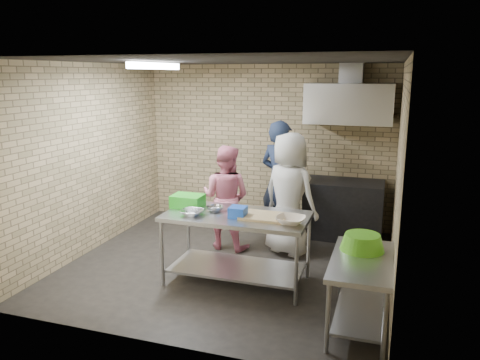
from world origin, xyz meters
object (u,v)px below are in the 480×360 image
Objects in this scene: prep_table at (237,248)px; green_crate at (188,201)px; bottle_green at (380,109)px; woman_pink at (226,197)px; woman_white at (289,194)px; bottle_red at (353,108)px; blue_tub at (238,212)px; man_navy at (280,181)px; side_counter at (360,294)px; stove at (343,209)px; green_basin at (362,242)px.

prep_table is 0.88m from green_crate.
woman_pink is (-2.06, -1.26, -1.24)m from bottle_green.
green_crate is 0.22× the size of woman_white.
prep_table is 3.05m from bottle_red.
man_navy reaches higher than blue_tub.
green_crate is (-2.23, 0.77, 0.58)m from side_counter.
side_counter is 1.00× the size of stove.
green_crate is 0.21× the size of man_navy.
man_navy is at bearing 121.05° from side_counter.
green_crate is at bearing -131.97° from stove.
bottle_green is (1.53, 2.34, 1.58)m from prep_table.
woman_white is at bearing 125.56° from green_basin.
green_crate reaches higher than stove.
man_navy is at bearing -154.74° from stove.
green_crate reaches higher than side_counter.
man_navy reaches higher than green_crate.
blue_tub is at bearing -115.12° from stove.
prep_table is 1.30m from woman_white.
green_basin is at bearing -14.79° from prep_table.
green_basin is at bearing -13.21° from green_crate.
green_crate is 0.99m from woman_pink.
man_navy reaches higher than woman_white.
man_navy is (-1.37, 2.06, 0.10)m from green_basin.
bottle_green is at bearing 0.00° from bottle_red.
stove is 0.68× the size of woman_white.
woman_white is (-1.13, -1.19, -1.14)m from bottle_green.
woman_pink is (-1.66, -1.26, -1.26)m from bottle_red.
bottle_red reaches higher than side_counter.
stove is 6.67× the size of bottle_red.
green_basin is 0.26× the size of woman_white.
blue_tub is at bearing 168.44° from green_basin.
woman_pink is at bearing 116.05° from blue_tub.
woman_white reaches higher than stove.
woman_white is at bearing 74.32° from blue_tub.
blue_tub is 2.88m from bottle_red.
bottle_red is at bearing -137.20° from woman_pink.
stove is 3.09× the size of green_crate.
man_navy is 0.90m from woman_pink.
side_counter is 3.41m from bottle_green.
blue_tub is (0.75, -0.22, -0.01)m from green_crate.
bottle_green reaches higher than stove.
woman_white reaches higher than side_counter.
bottle_red reaches higher than man_navy.
green_crate is at bearing 85.75° from man_navy.
blue_tub reaches higher than side_counter.
blue_tub is 0.10× the size of man_navy.
bottle_green reaches higher than woman_white.
bottle_red is (-0.38, 2.74, 1.19)m from green_basin.
green_basin is 0.25× the size of man_navy.
blue_tub is (-1.48, 0.55, 0.56)m from side_counter.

